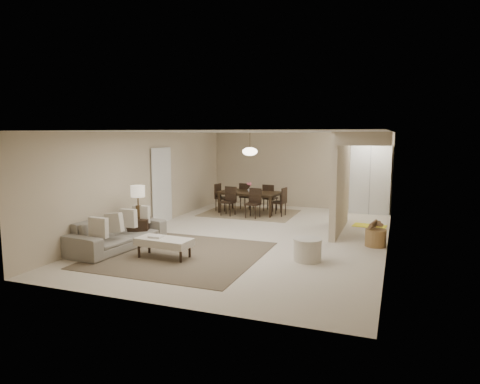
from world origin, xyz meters
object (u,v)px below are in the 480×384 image
at_px(side_table, 139,230).
at_px(round_pouf, 307,250).
at_px(ottoman_bench, 164,242).
at_px(sofa, 118,233).
at_px(pantry_cabinet, 370,180).
at_px(dining_table, 250,203).
at_px(wicker_basket, 376,238).

height_order(side_table, round_pouf, side_table).
xyz_separation_m(ottoman_bench, round_pouf, (2.71, 0.81, -0.10)).
distance_m(sofa, side_table, 0.72).
bearing_deg(pantry_cabinet, round_pouf, -97.77).
xyz_separation_m(sofa, round_pouf, (4.02, 0.51, -0.12)).
bearing_deg(side_table, dining_table, 73.12).
distance_m(wicker_basket, dining_table, 4.78).
bearing_deg(pantry_cabinet, dining_table, -158.47).
bearing_deg(pantry_cabinet, side_table, -130.62).
height_order(sofa, dining_table, dining_table).
relative_size(side_table, round_pouf, 0.94).
distance_m(round_pouf, wicker_basket, 1.99).
relative_size(pantry_cabinet, ottoman_bench, 1.82).
height_order(pantry_cabinet, sofa, pantry_cabinet).
relative_size(pantry_cabinet, dining_table, 1.09).
bearing_deg(ottoman_bench, pantry_cabinet, 66.10).
distance_m(sofa, round_pouf, 4.05).
bearing_deg(dining_table, side_table, -99.99).
bearing_deg(sofa, round_pouf, -76.65).
height_order(side_table, dining_table, dining_table).
relative_size(sofa, side_table, 4.34).
bearing_deg(ottoman_bench, wicker_basket, 35.85).
distance_m(side_table, round_pouf, 3.97).
distance_m(pantry_cabinet, wicker_basket, 4.26).
height_order(sofa, ottoman_bench, sofa).
bearing_deg(dining_table, wicker_basket, -28.63).
bearing_deg(dining_table, sofa, -98.17).
relative_size(sofa, dining_table, 1.19).
bearing_deg(pantry_cabinet, ottoman_bench, -118.04).
height_order(sofa, round_pouf, sofa).
height_order(ottoman_bench, wicker_basket, ottoman_bench).
distance_m(sofa, dining_table, 5.05).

